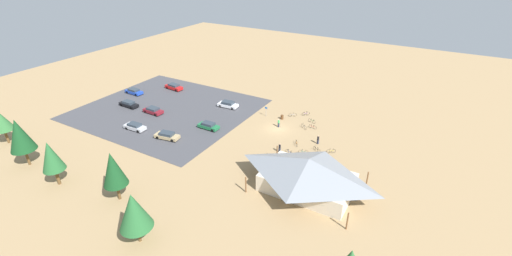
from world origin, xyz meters
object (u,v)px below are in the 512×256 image
(bicycle_yellow_front_row, at_px, (331,151))
(car_silver_near_entry, at_px, (135,127))
(bicycle_silver_lone_west, at_px, (293,115))
(car_white_far_end, at_px, (228,104))
(car_blue_aisle_side, at_px, (134,91))
(pine_west, at_px, (19,135))
(pine_center, at_px, (113,169))
(bicycle_orange_edge_south, at_px, (297,143))
(visitor_by_pavilion, at_px, (280,148))
(car_maroon_by_curb, at_px, (153,110))
(car_green_back_corner, at_px, (208,126))
(bike_pavilion, at_px, (308,173))
(bicycle_blue_by_bin, at_px, (289,152))
(car_black_mid_lot, at_px, (129,104))
(pine_east, at_px, (1,121))
(visitor_at_bikes, at_px, (279,123))
(car_tan_second_row, at_px, (167,136))
(pine_mideast, at_px, (51,156))
(bicycle_white_lone_east, at_px, (304,127))
(bicycle_red_near_porch, at_px, (313,127))
(car_red_inner_stall, at_px, (174,87))
(visitor_crossing_yard, at_px, (318,139))
(bicycle_purple_mid_cluster, at_px, (306,114))
(bicycle_green_yard_left, at_px, (312,121))
(lot_sign, at_px, (266,110))
(bicycle_black_back_row, at_px, (317,149))
(trash_bin, at_px, (282,117))
(bicycle_teal_near_sign, at_px, (303,152))
(pine_far_west, at_px, (134,211))

(bicycle_yellow_front_row, bearing_deg, car_silver_near_entry, 16.64)
(bicycle_silver_lone_west, relative_size, car_white_far_end, 0.30)
(car_blue_aisle_side, bearing_deg, pine_west, 106.16)
(pine_center, bearing_deg, bicycle_orange_edge_south, -120.74)
(pine_west, distance_m, visitor_by_pavilion, 41.46)
(car_blue_aisle_side, bearing_deg, bicycle_silver_lone_west, -168.69)
(car_maroon_by_curb, distance_m, car_green_back_corner, 14.51)
(bicycle_yellow_front_row, distance_m, car_white_far_end, 27.07)
(bike_pavilion, bearing_deg, bicycle_blue_by_bin, -50.10)
(car_green_back_corner, bearing_deg, car_black_mid_lot, 1.03)
(pine_east, height_order, visitor_at_bikes, pine_east)
(bike_pavilion, xyz_separation_m, bicycle_silver_lone_west, (12.00, -21.38, -2.58))
(pine_east, bearing_deg, car_maroon_by_curb, -121.71)
(car_silver_near_entry, bearing_deg, car_tan_second_row, -177.15)
(pine_west, bearing_deg, car_blue_aisle_side, -73.84)
(pine_mideast, relative_size, bicycle_white_lone_east, 4.85)
(bicycle_silver_lone_west, relative_size, bicycle_red_near_porch, 0.85)
(car_red_inner_stall, height_order, visitor_crossing_yard, visitor_crossing_yard)
(pine_center, distance_m, car_red_inner_stall, 42.35)
(pine_center, bearing_deg, bicycle_purple_mid_cluster, -107.69)
(bicycle_green_yard_left, distance_m, car_tan_second_row, 28.51)
(car_white_far_end, relative_size, visitor_at_bikes, 2.68)
(lot_sign, height_order, car_maroon_by_curb, lot_sign)
(bicycle_black_back_row, bearing_deg, lot_sign, -28.99)
(car_red_inner_stall, relative_size, car_green_back_corner, 1.16)
(trash_bin, height_order, visitor_at_bikes, visitor_at_bikes)
(bicycle_black_back_row, height_order, visitor_by_pavilion, visitor_by_pavilion)
(car_tan_second_row, bearing_deg, bicycle_green_yard_left, -136.53)
(car_tan_second_row, bearing_deg, bicycle_teal_near_sign, -162.15)
(car_red_inner_stall, bearing_deg, visitor_by_pavilion, 159.52)
(lot_sign, relative_size, car_green_back_corner, 0.52)
(pine_center, xyz_separation_m, visitor_crossing_yard, (-18.68, -28.38, -4.15))
(pine_mideast, xyz_separation_m, bicycle_orange_edge_south, (-26.15, -28.21, -4.46))
(pine_far_west, xyz_separation_m, bicycle_red_near_porch, (-7.25, -37.67, -4.31))
(pine_east, relative_size, car_black_mid_lot, 1.36)
(bicycle_blue_by_bin, distance_m, visitor_crossing_yard, 6.47)
(bicycle_red_near_porch, bearing_deg, pine_mideast, 53.53)
(bike_pavilion, height_order, pine_center, pine_center)
(bicycle_yellow_front_row, bearing_deg, pine_mideast, 41.42)
(bicycle_silver_lone_west, height_order, bicycle_white_lone_east, bicycle_white_lone_east)
(bicycle_red_near_porch, distance_m, bicycle_teal_near_sign, 9.85)
(trash_bin, distance_m, visitor_crossing_yard, 11.62)
(bicycle_teal_near_sign, xyz_separation_m, car_maroon_by_curb, (34.15, 0.86, 0.32))
(lot_sign, height_order, pine_west, pine_west)
(pine_west, height_order, pine_mideast, pine_west)
(bicycle_black_back_row, distance_m, car_maroon_by_curb, 35.92)
(bicycle_white_lone_east, xyz_separation_m, car_black_mid_lot, (37.74, 9.89, 0.34))
(car_maroon_by_curb, bearing_deg, pine_east, 58.29)
(car_maroon_by_curb, bearing_deg, car_black_mid_lot, 1.44)
(pine_mideast, height_order, visitor_by_pavilion, pine_mideast)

